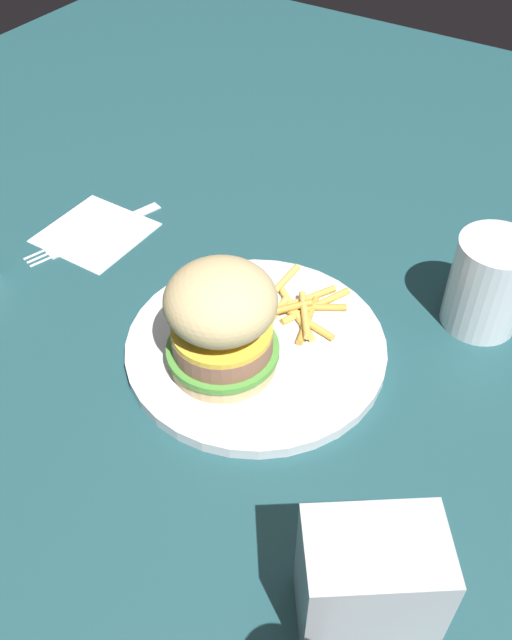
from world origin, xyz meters
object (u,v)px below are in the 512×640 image
Objects in this scene: napkin at (95,232)px; fork at (94,231)px; fries_pile at (299,309)px; drink_glass at (487,289)px; plate at (256,347)px; napkin_dispenser at (369,583)px; sandwich at (221,320)px.

napkin is 0.65× the size of fork.
drink_glass is (-0.15, -0.10, 0.03)m from fries_pile.
fork is at bearing -12.20° from plate.
drink_glass reaches higher than fries_pile.
fork is (0.26, -0.06, -0.00)m from plate.
fries_pile is at bearing -179.65° from fork.
plate is at bearing 76.12° from fries_pile.
napkin is 0.52m from napkin_dispenser.
napkin is at bearing 117.58° from napkin_dispenser.
napkin is at bearing -21.19° from sandwich.
sandwich reaches higher than fork.
drink_glass reaches higher than napkin.
plate is 0.26m from napkin.
drink_glass reaches higher than plate.
sandwich is (0.01, 0.04, 0.06)m from plate.
fries_pile is at bearing 33.42° from drink_glass.
napkin_dispenser is (-0.03, 0.33, 0.01)m from drink_glass.
fries_pile is 0.30m from napkin_dispenser.
fork is at bearing 71.94° from napkin.
napkin_dispenser is at bearing 138.76° from plate.
fries_pile is 0.65× the size of fork.
fries_pile reaches higher than plate.
fries_pile is at bearing -104.91° from sandwich.
drink_glass is at bearing -132.06° from sandwich.
plate is at bearing 103.24° from napkin_dispenser.
fork is 1.65× the size of napkin_dispenser.
napkin_dispenser is at bearing 95.92° from drink_glass.
napkin_dispenser reaches higher than fork.
drink_glass is 0.33m from napkin_dispenser.
plate is at bearing -106.44° from sandwich.
fries_pile reaches higher than fork.
plate is 2.28× the size of sandwich.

